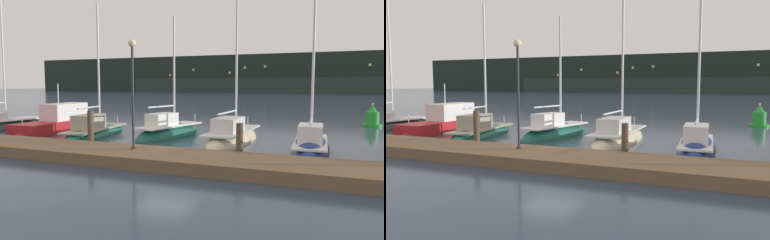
% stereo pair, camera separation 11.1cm
% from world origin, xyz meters
% --- Properties ---
extents(ground_plane, '(400.00, 400.00, 0.00)m').
position_xyz_m(ground_plane, '(0.00, 0.00, 0.00)').
color(ground_plane, '#2D3D51').
extents(dock, '(43.54, 2.80, 0.45)m').
position_xyz_m(dock, '(0.00, -2.20, 0.23)').
color(dock, brown).
rests_on(dock, ground).
extents(mooring_pile_2, '(0.28, 0.28, 1.84)m').
position_xyz_m(mooring_pile_2, '(-3.63, -0.55, 0.92)').
color(mooring_pile_2, '#4C3D2D').
rests_on(mooring_pile_2, ground).
extents(mooring_pile_3, '(0.28, 0.28, 1.54)m').
position_xyz_m(mooring_pile_3, '(3.63, -0.55, 0.77)').
color(mooring_pile_3, '#4C3D2D').
rests_on(mooring_pile_3, ground).
extents(motorboat_berth_3, '(2.51, 7.29, 3.72)m').
position_xyz_m(motorboat_berth_3, '(-10.03, 4.34, 0.29)').
color(motorboat_berth_3, red).
rests_on(motorboat_berth_3, ground).
extents(sailboat_berth_4, '(3.00, 7.02, 8.51)m').
position_xyz_m(sailboat_berth_4, '(-6.26, 3.22, 0.14)').
color(sailboat_berth_4, '#195647').
rests_on(sailboat_berth_4, ground).
extents(sailboat_berth_5, '(2.73, 5.99, 7.77)m').
position_xyz_m(sailboat_berth_5, '(-1.96, 4.43, 0.13)').
color(sailboat_berth_5, '#195647').
rests_on(sailboat_berth_5, ground).
extents(sailboat_berth_6, '(1.98, 6.94, 10.32)m').
position_xyz_m(sailboat_berth_6, '(1.90, 4.29, 0.13)').
color(sailboat_berth_6, beige).
rests_on(sailboat_berth_6, ground).
extents(sailboat_berth_7, '(2.07, 6.12, 9.92)m').
position_xyz_m(sailboat_berth_7, '(6.05, 2.78, 0.12)').
color(sailboat_berth_7, navy).
rests_on(sailboat_berth_7, ground).
extents(channel_buoy, '(1.38, 1.38, 1.70)m').
position_xyz_m(channel_buoy, '(9.21, 15.31, 0.61)').
color(channel_buoy, green).
rests_on(channel_buoy, ground).
extents(dock_lamppost, '(0.32, 0.32, 4.43)m').
position_xyz_m(dock_lamppost, '(-0.49, -1.82, 3.38)').
color(dock_lamppost, '#2D2D33').
rests_on(dock_lamppost, dock).
extents(hillside_backdrop, '(240.00, 23.00, 13.65)m').
position_xyz_m(hillside_backdrop, '(0.50, 123.20, 6.30)').
color(hillside_backdrop, '#1E2823').
rests_on(hillside_backdrop, ground).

